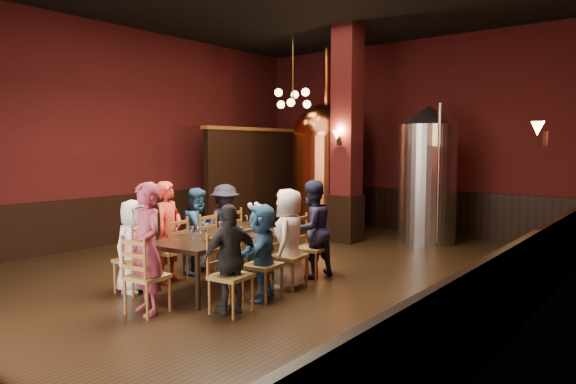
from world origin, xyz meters
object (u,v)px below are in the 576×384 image
Objects in this scene: person_0 at (134,246)px; copper_kettle at (326,164)px; person_1 at (169,232)px; rose_vase at (255,210)px; dining_table at (227,238)px; steel_vessel at (428,174)px; person_2 at (199,230)px.

copper_kettle reaches higher than person_0.
person_1 is 1.43m from rose_vase.
copper_kettle reaches higher than dining_table.
steel_vessel is at bearing 73.39° from rose_vase.
person_2 is at bearing -80.66° from copper_kettle.
dining_table is at bearing -71.77° from copper_kettle.
person_0 is at bearing -103.90° from rose_vase.
dining_table is 0.91m from person_2.
person_0 is (-0.74, -1.08, -0.04)m from dining_table.
person_1 is 5.69m from steel_vessel.
dining_table is 5.45m from copper_kettle.
person_2 is 5.01m from copper_kettle.
person_0 is at bearing -105.74° from steel_vessel.
person_0 is 0.45× the size of steel_vessel.
dining_table is 1.31m from person_0.
dining_table is 1.83× the size of person_2.
person_0 is 6.32m from steel_vessel.
person_2 is (-0.14, 1.32, 0.03)m from person_0.
person_2 is at bearing -12.48° from person_1.
person_0 is 6.33m from copper_kettle.
person_1 is at bearing -108.26° from steel_vessel.
person_2 is 0.95m from rose_vase.
person_1 reaches higher than rose_vase.
person_0 reaches higher than rose_vase.
copper_kettle reaches higher than steel_vessel.
person_1 is at bearing -113.24° from rose_vase.
dining_table is at bearing -129.30° from person_2.
steel_vessel reaches higher than person_0.
copper_kettle is at bearing 108.67° from rose_vase.
person_1 is 4.04× the size of rose_vase.
dining_table is 0.91m from person_1.
dining_table is at bearing -100.99° from steel_vessel.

